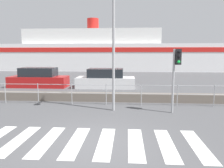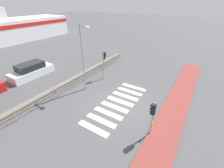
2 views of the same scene
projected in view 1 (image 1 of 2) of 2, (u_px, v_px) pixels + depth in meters
ground_plane at (91, 142)px, 6.59m from camera, size 160.00×160.00×0.00m
crosswalk at (91, 142)px, 6.59m from camera, size 6.75×2.40×0.01m
seawall at (108, 97)px, 12.22m from camera, size 20.16×0.55×0.46m
harbor_fence at (106, 91)px, 11.28m from camera, size 18.18×0.04×1.10m
traffic_light_far at (176, 66)px, 9.54m from camera, size 0.34×0.32×2.85m
streetlamp at (113, 32)px, 9.59m from camera, size 0.32×1.02×5.81m
ferry_boat at (115, 53)px, 34.77m from camera, size 36.86×7.38×8.08m
parked_car_red at (39, 79)px, 17.36m from camera, size 4.53×1.70×1.54m
parked_car_white at (106, 80)px, 16.98m from camera, size 4.49×1.82×1.49m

